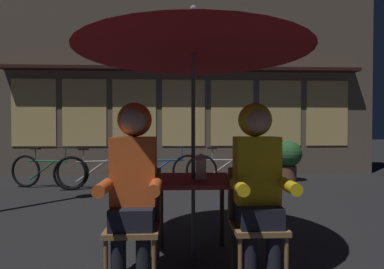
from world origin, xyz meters
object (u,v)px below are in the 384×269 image
object	(u,v)px
patio_umbrella	(193,33)
potted_plant	(288,157)
bicycle_fourth	(226,170)
cafe_table	(193,189)
chair_left	(135,218)
bicycle_second	(99,171)
person_left_hooded	(133,174)
bicycle_nearest	(48,171)
chair_right	(255,216)
lantern	(201,165)
person_right_hooded	(257,173)
bicycle_third	(163,170)

from	to	relation	value
patio_umbrella	potted_plant	size ratio (longest dim) A/B	2.51
patio_umbrella	bicycle_fourth	world-z (taller)	patio_umbrella
patio_umbrella	cafe_table	bearing A→B (deg)	0.00
chair_left	bicycle_second	size ratio (longest dim) A/B	0.53
bicycle_fourth	person_left_hooded	bearing A→B (deg)	-108.73
cafe_table	patio_umbrella	size ratio (longest dim) A/B	0.32
patio_umbrella	bicycle_nearest	world-z (taller)	patio_umbrella
patio_umbrella	chair_right	xyz separation A→B (m)	(0.48, -0.37, -1.57)
person_left_hooded	bicycle_nearest	bearing A→B (deg)	120.31
potted_plant	person_left_hooded	bearing A→B (deg)	-122.36
lantern	chair_left	world-z (taller)	lantern
lantern	bicycle_nearest	bearing A→B (deg)	129.04
chair_left	person_right_hooded	distance (m)	1.03
cafe_table	lantern	bearing A→B (deg)	-16.93
chair_left	bicycle_fourth	bearing A→B (deg)	71.01
bicycle_fourth	potted_plant	xyz separation A→B (m)	(1.53, 0.60, 0.20)
bicycle_nearest	bicycle_second	xyz separation A→B (m)	(1.03, -0.11, 0.00)
person_left_hooded	person_right_hooded	bearing A→B (deg)	0.00
bicycle_nearest	person_right_hooded	bearing A→B (deg)	-50.22
cafe_table	chair_left	distance (m)	0.62
chair_right	bicycle_third	distance (m)	3.98
lantern	bicycle_fourth	size ratio (longest dim) A/B	0.14
cafe_table	lantern	size ratio (longest dim) A/B	3.20
lantern	person_right_hooded	size ratio (longest dim) A/B	0.17
cafe_table	chair_right	size ratio (longest dim) A/B	0.85
person_right_hooded	chair_left	bearing A→B (deg)	176.61
person_left_hooded	bicycle_nearest	size ratio (longest dim) A/B	0.85
chair_left	lantern	bearing A→B (deg)	32.42
bicycle_nearest	bicycle_third	world-z (taller)	same
chair_left	person_left_hooded	bearing A→B (deg)	-90.00
cafe_table	person_left_hooded	xyz separation A→B (m)	(-0.48, -0.43, 0.21)
bicycle_nearest	potted_plant	distance (m)	5.17
lantern	bicycle_second	xyz separation A→B (m)	(-1.78, 3.36, -0.51)
person_right_hooded	bicycle_second	size ratio (longest dim) A/B	0.85
lantern	person_left_hooded	xyz separation A→B (m)	(-0.55, -0.41, -0.01)
potted_plant	person_right_hooded	bearing A→B (deg)	-112.83
lantern	person_left_hooded	distance (m)	0.68
lantern	potted_plant	size ratio (longest dim) A/B	0.25
chair_right	person_left_hooded	distance (m)	1.03
bicycle_second	bicycle_fourth	bearing A→B (deg)	3.48
potted_plant	chair_right	bearing A→B (deg)	-113.09
chair_left	potted_plant	world-z (taller)	potted_plant
chair_right	bicycle_second	distance (m)	4.31
person_left_hooded	person_right_hooded	world-z (taller)	same
bicycle_nearest	bicycle_third	bearing A→B (deg)	1.19
bicycle_third	bicycle_fourth	xyz separation A→B (m)	(1.30, -0.00, 0.00)
person_left_hooded	bicycle_third	size ratio (longest dim) A/B	0.84
person_left_hooded	bicycle_nearest	world-z (taller)	person_left_hooded
patio_umbrella	bicycle_third	bearing A→B (deg)	97.27
bicycle_second	cafe_table	bearing A→B (deg)	-62.79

